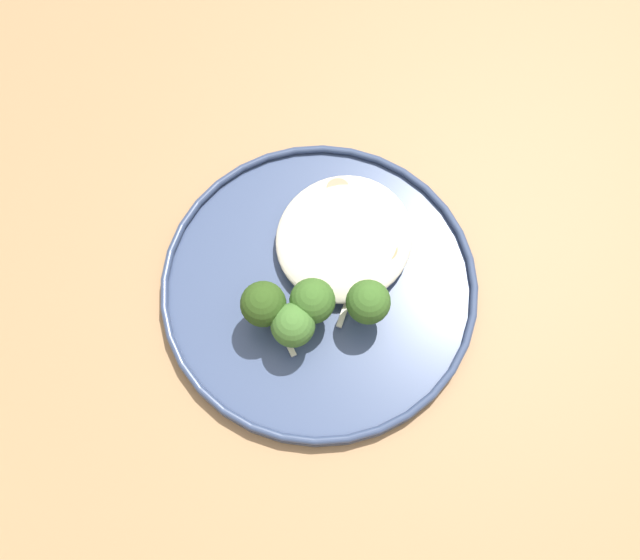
# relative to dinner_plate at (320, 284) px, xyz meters

# --- Properties ---
(ground) EXTENTS (6.00, 6.00, 0.00)m
(ground) POSITION_rel_dinner_plate_xyz_m (-0.00, 0.01, -0.75)
(ground) COLOR #665B51
(wooden_dining_table) EXTENTS (1.40, 1.00, 0.74)m
(wooden_dining_table) POSITION_rel_dinner_plate_xyz_m (-0.00, 0.01, -0.09)
(wooden_dining_table) COLOR #9E754C
(wooden_dining_table) RESTS_ON ground
(dinner_plate) EXTENTS (0.29, 0.29, 0.02)m
(dinner_plate) POSITION_rel_dinner_plate_xyz_m (0.00, 0.00, 0.00)
(dinner_plate) COLOR #38476B
(dinner_plate) RESTS_ON wooden_dining_table
(noodle_bed) EXTENTS (0.13, 0.12, 0.02)m
(noodle_bed) POSITION_rel_dinner_plate_xyz_m (0.05, 0.01, 0.01)
(noodle_bed) COLOR beige
(noodle_bed) RESTS_ON dinner_plate
(seared_scallop_front_small) EXTENTS (0.03, 0.03, 0.02)m
(seared_scallop_front_small) POSITION_rel_dinner_plate_xyz_m (0.06, -0.03, 0.01)
(seared_scallop_front_small) COLOR #E5C689
(seared_scallop_front_small) RESTS_ON dinner_plate
(seared_scallop_center_golden) EXTENTS (0.02, 0.02, 0.02)m
(seared_scallop_center_golden) POSITION_rel_dinner_plate_xyz_m (0.08, 0.04, 0.01)
(seared_scallop_center_golden) COLOR beige
(seared_scallop_center_golden) RESTS_ON dinner_plate
(seared_scallop_tiny_bay) EXTENTS (0.03, 0.03, 0.01)m
(seared_scallop_tiny_bay) POSITION_rel_dinner_plate_xyz_m (0.06, -0.01, 0.01)
(seared_scallop_tiny_bay) COLOR beige
(seared_scallop_tiny_bay) RESTS_ON dinner_plate
(seared_scallop_rear_pale) EXTENTS (0.03, 0.03, 0.01)m
(seared_scallop_rear_pale) POSITION_rel_dinner_plate_xyz_m (0.03, -0.01, 0.01)
(seared_scallop_rear_pale) COLOR #DBB77A
(seared_scallop_rear_pale) RESTS_ON dinner_plate
(broccoli_floret_split_head) EXTENTS (0.04, 0.04, 0.06)m
(broccoli_floret_split_head) POSITION_rel_dinner_plate_xyz_m (-0.03, -0.01, 0.04)
(broccoli_floret_split_head) COLOR #89A356
(broccoli_floret_split_head) RESTS_ON dinner_plate
(broccoli_floret_rear_charred) EXTENTS (0.04, 0.04, 0.06)m
(broccoli_floret_rear_charred) POSITION_rel_dinner_plate_xyz_m (-0.00, -0.05, 0.04)
(broccoli_floret_rear_charred) COLOR #7A994C
(broccoli_floret_rear_charred) RESTS_ON dinner_plate
(broccoli_floret_beside_noodles) EXTENTS (0.04, 0.04, 0.05)m
(broccoli_floret_beside_noodles) POSITION_rel_dinner_plate_xyz_m (-0.05, -0.01, 0.04)
(broccoli_floret_beside_noodles) COLOR #7A994C
(broccoli_floret_beside_noodles) RESTS_ON dinner_plate
(broccoli_floret_front_edge) EXTENTS (0.04, 0.04, 0.06)m
(broccoli_floret_front_edge) POSITION_rel_dinner_plate_xyz_m (-0.05, 0.02, 0.04)
(broccoli_floret_front_edge) COLOR #7A994C
(broccoli_floret_front_edge) RESTS_ON dinner_plate
(onion_sliver_short_strip) EXTENTS (0.03, 0.04, 0.00)m
(onion_sliver_short_strip) POSITION_rel_dinner_plate_xyz_m (-0.06, -0.00, 0.01)
(onion_sliver_short_strip) COLOR silver
(onion_sliver_short_strip) RESTS_ON dinner_plate
(onion_sliver_pale_crescent) EXTENTS (0.05, 0.02, 0.00)m
(onion_sliver_pale_crescent) POSITION_rel_dinner_plate_xyz_m (-0.00, -0.03, 0.01)
(onion_sliver_pale_crescent) COLOR silver
(onion_sliver_pale_crescent) RESTS_ON dinner_plate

